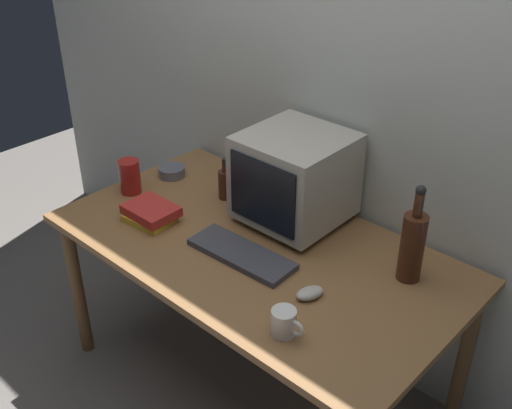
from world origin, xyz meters
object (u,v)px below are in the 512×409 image
object	(u,v)px
computer_mouse	(310,293)
cd_spindle	(172,172)
metal_canister	(130,177)
crt_monitor	(295,178)
bottle_short	(225,183)
book_stack	(151,213)
mug	(284,323)
keyboard	(242,254)
bottle_tall	(412,245)

from	to	relation	value
computer_mouse	cd_spindle	size ratio (longest dim) A/B	0.83
metal_canister	crt_monitor	bearing A→B (deg)	24.43
bottle_short	book_stack	size ratio (longest dim) A/B	0.93
bottle_short	crt_monitor	bearing A→B (deg)	10.17
book_stack	mug	world-z (taller)	mug
book_stack	bottle_short	bearing A→B (deg)	75.05
crt_monitor	bottle_short	bearing A→B (deg)	-169.83
book_stack	computer_mouse	bearing A→B (deg)	3.97
crt_monitor	book_stack	xyz separation A→B (m)	(-0.42, -0.39, -0.16)
keyboard	metal_canister	bearing A→B (deg)	175.50
computer_mouse	crt_monitor	bearing A→B (deg)	154.45
mug	metal_canister	xyz separation A→B (m)	(-1.07, 0.23, 0.03)
crt_monitor	computer_mouse	xyz separation A→B (m)	(0.35, -0.34, -0.17)
keyboard	cd_spindle	world-z (taller)	cd_spindle
bottle_short	metal_canister	world-z (taller)	bottle_short
cd_spindle	metal_canister	size ratio (longest dim) A/B	0.80
keyboard	computer_mouse	bearing A→B (deg)	-4.92
keyboard	cd_spindle	bearing A→B (deg)	157.80
crt_monitor	keyboard	world-z (taller)	crt_monitor
crt_monitor	bottle_tall	bearing A→B (deg)	-2.11
computer_mouse	book_stack	xyz separation A→B (m)	(-0.77, -0.05, 0.02)
book_stack	mug	xyz separation A→B (m)	(0.82, -0.14, 0.01)
computer_mouse	mug	distance (m)	0.20
cd_spindle	bottle_short	bearing A→B (deg)	4.84
metal_canister	cd_spindle	bearing A→B (deg)	85.36
crt_monitor	metal_canister	bearing A→B (deg)	-155.57
mug	metal_canister	bearing A→B (deg)	167.88
computer_mouse	mug	world-z (taller)	mug
bottle_short	cd_spindle	xyz separation A→B (m)	(-0.32, -0.03, -0.05)
keyboard	metal_canister	distance (m)	0.69
keyboard	bottle_short	distance (m)	0.45
keyboard	computer_mouse	distance (m)	0.33
bottle_short	computer_mouse	bearing A→B (deg)	-22.41
book_stack	mug	size ratio (longest dim) A/B	1.71
computer_mouse	book_stack	bearing A→B (deg)	-157.72
computer_mouse	cd_spindle	bearing A→B (deg)	-175.92
book_stack	cd_spindle	xyz separation A→B (m)	(-0.23, 0.31, -0.01)
keyboard	bottle_short	world-z (taller)	bottle_short
bottle_short	mug	xyz separation A→B (m)	(0.73, -0.47, -0.03)
computer_mouse	keyboard	bearing A→B (deg)	-164.10
crt_monitor	bottle_tall	xyz separation A→B (m)	(0.54, -0.02, -0.05)
keyboard	cd_spindle	xyz separation A→B (m)	(-0.67, 0.24, 0.01)
computer_mouse	metal_canister	size ratio (longest dim) A/B	0.67
keyboard	cd_spindle	distance (m)	0.71
computer_mouse	metal_canister	bearing A→B (deg)	-163.81
book_stack	metal_canister	world-z (taller)	metal_canister
cd_spindle	mug	bearing A→B (deg)	-22.95
computer_mouse	bottle_tall	xyz separation A→B (m)	(0.18, 0.32, 0.12)
crt_monitor	cd_spindle	size ratio (longest dim) A/B	3.26
keyboard	crt_monitor	bearing A→B (deg)	91.61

